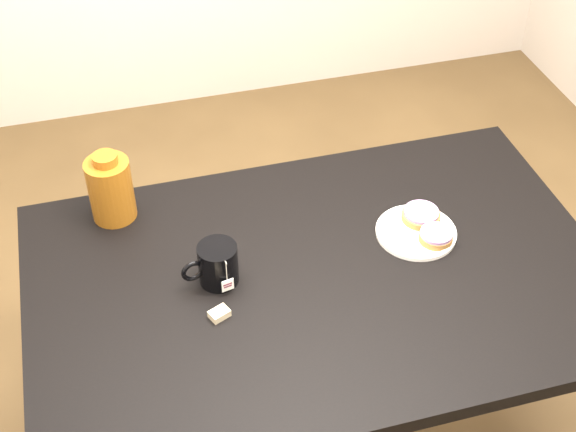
{
  "coord_description": "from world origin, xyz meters",
  "views": [
    {
      "loc": [
        -0.44,
        -1.29,
        2.13
      ],
      "look_at": [
        -0.03,
        0.16,
        0.81
      ],
      "focal_mm": 50.0,
      "sensor_mm": 36.0,
      "label": 1
    }
  ],
  "objects_px": {
    "table": "(318,297)",
    "bagel_package": "(111,189)",
    "teabag_pouch": "(219,314)",
    "bagel_front": "(436,236)",
    "mug": "(217,264)",
    "bagel_back": "(421,215)",
    "plate": "(416,232)"
  },
  "relations": [
    {
      "from": "table",
      "to": "bagel_package",
      "type": "xyz_separation_m",
      "value": [
        -0.45,
        0.35,
        0.17
      ]
    },
    {
      "from": "table",
      "to": "teabag_pouch",
      "type": "distance_m",
      "value": 0.28
    },
    {
      "from": "bagel_front",
      "to": "mug",
      "type": "relative_size",
      "value": 0.72
    },
    {
      "from": "table",
      "to": "mug",
      "type": "xyz_separation_m",
      "value": [
        -0.24,
        0.04,
        0.14
      ]
    },
    {
      "from": "bagel_back",
      "to": "bagel_package",
      "type": "bearing_deg",
      "value": 162.57
    },
    {
      "from": "bagel_front",
      "to": "bagel_package",
      "type": "height_order",
      "value": "bagel_package"
    },
    {
      "from": "table",
      "to": "bagel_front",
      "type": "relative_size",
      "value": 13.16
    },
    {
      "from": "teabag_pouch",
      "to": "bagel_package",
      "type": "relative_size",
      "value": 0.23
    },
    {
      "from": "bagel_back",
      "to": "bagel_front",
      "type": "xyz_separation_m",
      "value": [
        0.01,
        -0.08,
        0.0
      ]
    },
    {
      "from": "bagel_back",
      "to": "teabag_pouch",
      "type": "height_order",
      "value": "bagel_back"
    },
    {
      "from": "mug",
      "to": "table",
      "type": "bearing_deg",
      "value": -22.27
    },
    {
      "from": "table",
      "to": "mug",
      "type": "distance_m",
      "value": 0.28
    },
    {
      "from": "table",
      "to": "mug",
      "type": "relative_size",
      "value": 9.47
    },
    {
      "from": "bagel_back",
      "to": "bagel_package",
      "type": "distance_m",
      "value": 0.8
    },
    {
      "from": "table",
      "to": "bagel_package",
      "type": "relative_size",
      "value": 7.18
    },
    {
      "from": "plate",
      "to": "mug",
      "type": "distance_m",
      "value": 0.52
    },
    {
      "from": "bagel_package",
      "to": "bagel_front",
      "type": "bearing_deg",
      "value": -22.93
    },
    {
      "from": "plate",
      "to": "teabag_pouch",
      "type": "relative_size",
      "value": 4.56
    },
    {
      "from": "mug",
      "to": "bagel_package",
      "type": "distance_m",
      "value": 0.37
    },
    {
      "from": "plate",
      "to": "mug",
      "type": "bearing_deg",
      "value": -177.13
    },
    {
      "from": "mug",
      "to": "teabag_pouch",
      "type": "relative_size",
      "value": 3.29
    },
    {
      "from": "bagel_front",
      "to": "bagel_package",
      "type": "relative_size",
      "value": 0.55
    },
    {
      "from": "table",
      "to": "bagel_package",
      "type": "height_order",
      "value": "bagel_package"
    },
    {
      "from": "bagel_front",
      "to": "teabag_pouch",
      "type": "height_order",
      "value": "bagel_front"
    },
    {
      "from": "mug",
      "to": "bagel_package",
      "type": "height_order",
      "value": "bagel_package"
    },
    {
      "from": "table",
      "to": "bagel_front",
      "type": "xyz_separation_m",
      "value": [
        0.31,
        0.03,
        0.11
      ]
    },
    {
      "from": "bagel_back",
      "to": "bagel_front",
      "type": "bearing_deg",
      "value": -86.6
    },
    {
      "from": "teabag_pouch",
      "to": "bagel_package",
      "type": "bearing_deg",
      "value": 114.53
    },
    {
      "from": "teabag_pouch",
      "to": "bagel_package",
      "type": "height_order",
      "value": "bagel_package"
    },
    {
      "from": "bagel_package",
      "to": "plate",
      "type": "bearing_deg",
      "value": -20.83
    },
    {
      "from": "plate",
      "to": "mug",
      "type": "height_order",
      "value": "mug"
    },
    {
      "from": "plate",
      "to": "bagel_back",
      "type": "distance_m",
      "value": 0.05
    }
  ]
}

